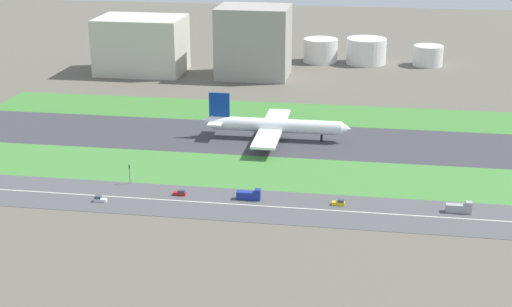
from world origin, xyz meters
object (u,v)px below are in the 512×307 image
Objects in this scene: fuel_tank_west at (320,50)px; fuel_tank_east at (428,56)px; traffic_light at (130,173)px; truck_1 at (459,208)px; fuel_tank_centre at (366,51)px; car_2 at (180,193)px; car_1 at (100,199)px; car_0 at (339,203)px; terminal_building at (141,45)px; truck_0 at (249,195)px; airliner at (273,125)px; hangar_building at (254,42)px.

fuel_tank_west is 66.26m from fuel_tank_east.
traffic_light is at bearing -118.62° from fuel_tank_east.
fuel_tank_centre is (-35.58, 227.00, 6.15)m from truck_1.
car_2 is 27.96m from car_1.
truck_1 is at bearing -81.09° from fuel_tank_centre.
car_0 is at bearing 0.00° from car_2.
truck_0 is at bearing -62.50° from terminal_building.
airliner is 14.77× the size of car_2.
car_0 is 192.34m from hangar_building.
car_1 is at bearing -117.73° from fuel_tank_east.
truck_0 is 46.69m from traffic_light.
fuel_tank_east reaches higher than car_1.
fuel_tank_centre reaches higher than fuel_tank_west.
truck_0 is at bearing -107.96° from fuel_tank_east.
fuel_tank_west reaches higher than car_0.
car_2 is 0.18× the size of fuel_tank_centre.
truck_0 is at bearing -168.90° from car_1.
truck_0 is (50.99, 10.00, 0.75)m from car_1.
hangar_building is at bearing 0.00° from terminal_building.
fuel_tank_west is 1.18× the size of fuel_tank_east.
hangar_building is (-59.16, 182.00, 19.23)m from car_0.
terminal_building reaches higher than fuel_tank_west.
fuel_tank_west is at bearing 96.01° from car_0.
fuel_tank_centre reaches higher than truck_1.
terminal_building is (-48.82, 174.01, 11.99)m from traffic_light.
car_1 is 252.47m from fuel_tank_centre.
fuel_tank_centre is (130.51, 45.00, -8.46)m from terminal_building.
truck_0 is 1.17× the size of traffic_light.
car_2 is 0.11× the size of hangar_building.
car_2 is 96.22m from truck_1.
terminal_building is at bearing 180.00° from hangar_building.
hangar_building is at bearing 90.97° from car_2.
car_2 is at bearing -69.00° from terminal_building.
car_0 is 31.23m from truck_0.
airliner is 7.74× the size of truck_1.
fuel_tank_east is (124.57, 237.00, 5.21)m from car_1.
airliner is 3.05× the size of fuel_tank_west.
hangar_building is (-3.07, 182.00, 19.23)m from car_2.
truck_1 is at bearing -3.90° from traffic_light.
car_2 is at bearing 180.00° from truck_1.
truck_1 reaches higher than car_0.
car_0 is 0.11× the size of hangar_building.
airliner reaches higher than truck_0.
fuel_tank_east is at bearing 89.43° from truck_1.
fuel_tank_east reaches higher than truck_0.
fuel_tank_centre is (28.43, 0.00, 0.56)m from fuel_tank_west.
car_1 is 267.79m from fuel_tank_east.
car_2 is 0.52× the size of truck_0.
truck_1 is (72.53, -68.00, -4.56)m from airliner.
hangar_building is (17.99, 174.01, 15.86)m from traffic_light.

